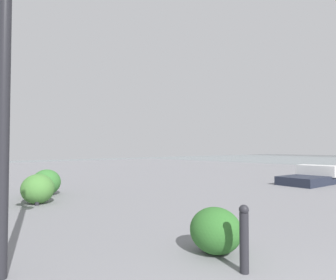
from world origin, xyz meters
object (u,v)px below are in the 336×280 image
Objects in this scene: lamppost at (5,60)px; bollard_near at (244,237)px; bollard_mid at (37,191)px; boat at (318,178)px.

lamppost reaches higher than bollard_near.
lamppost is 3.85m from bollard_near.
bollard_mid is at bearing 5.77° from bollard_near.
bollard_mid is at bearing -21.55° from lamppost.
bollard_mid is 12.14m from boat.
lamppost is 5.35m from bollard_mid.
bollard_near is (-1.94, -2.41, -2.30)m from lamppost.
bollard_near is 0.18× the size of boat.
lamppost is 5.45× the size of bollard_mid.
boat is at bearing -106.03° from bollard_mid.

